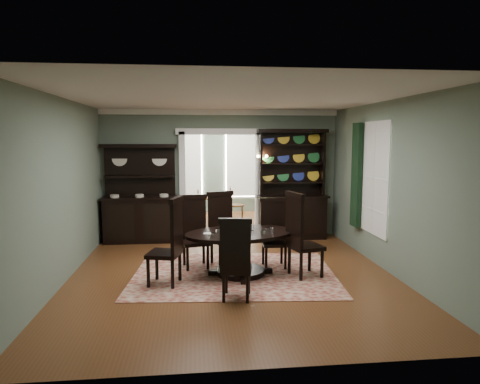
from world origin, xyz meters
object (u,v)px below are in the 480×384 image
(dining_table, at_px, (240,245))
(welsh_dresser, at_px, (292,199))
(parlor_table, at_px, (219,206))
(sideboard, at_px, (140,208))

(dining_table, height_order, welsh_dresser, welsh_dresser)
(parlor_table, bearing_deg, sideboard, -133.76)
(sideboard, bearing_deg, dining_table, -53.06)
(sideboard, relative_size, parlor_table, 2.90)
(sideboard, bearing_deg, parlor_table, 46.36)
(dining_table, relative_size, sideboard, 0.95)
(dining_table, distance_m, sideboard, 3.35)
(dining_table, height_order, parlor_table, dining_table)
(sideboard, xyz_separation_m, welsh_dresser, (3.51, -0.02, 0.15))
(welsh_dresser, bearing_deg, dining_table, -120.73)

